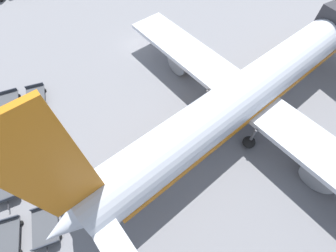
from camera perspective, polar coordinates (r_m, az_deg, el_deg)
name	(u,v)px	position (r m, az deg, el deg)	size (l,w,h in m)	color
ground_plane	(141,45)	(30.03, -6.91, 19.66)	(500.00, 500.00, 0.00)	gray
airplane	(255,88)	(21.46, 21.13, 9.07)	(30.77, 38.88, 13.16)	silver
baggage_dolly_row_mid_a_col_a	(9,103)	(27.58, -35.31, 4.84)	(3.65, 2.32, 0.92)	#424449
baggage_dolly_row_mid_a_col_b	(9,139)	(24.73, -35.29, -2.66)	(3.65, 2.48, 0.92)	#424449
baggage_dolly_row_mid_a_col_c	(7,185)	(22.50, -35.76, -11.98)	(3.64, 2.27, 0.92)	#424449
baggage_dolly_row_mid_a_col_d	(6,240)	(20.95, -35.85, -22.47)	(3.65, 2.53, 0.92)	#424449
baggage_dolly_row_mid_b_col_a	(36,97)	(26.69, -30.55, 6.39)	(3.65, 2.45, 0.92)	#424449
baggage_dolly_row_mid_b_col_b	(37,130)	(23.93, -30.26, -0.88)	(3.64, 2.26, 0.92)	#424449
baggage_dolly_row_mid_b_col_c	(40,172)	(21.56, -29.73, -10.18)	(3.65, 2.46, 0.92)	#424449
baggage_dolly_row_mid_b_col_d	(46,226)	(19.82, -28.64, -21.39)	(3.65, 2.45, 0.92)	#424449
stand_guidance_stripe	(163,131)	(21.16, -1.21, -1.38)	(2.14, 20.50, 0.01)	white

